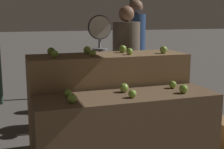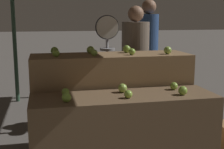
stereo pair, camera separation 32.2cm
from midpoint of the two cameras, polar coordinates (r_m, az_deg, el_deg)
The scene contains 18 objects.
display_counter_front at distance 3.11m, azimuth 5.25°, elevation -11.05°, with size 1.78×0.55×0.80m, color brown.
display_counter_back at distance 3.60m, azimuth 2.40°, elevation -5.24°, with size 1.78×0.55×1.13m, color olive.
apple_front_0 at distance 2.74m, azimuth -5.02°, elevation -4.24°, with size 0.08×0.08×0.08m, color #7AA338.
apple_front_1 at distance 2.88m, azimuth 6.21°, elevation -3.64°, with size 0.08×0.08×0.08m, color #84AD3D.
apple_front_2 at distance 3.09m, azimuth 15.76°, elevation -2.88°, with size 0.09×0.09×0.09m, color #84AD3D.
apple_front_3 at distance 2.96m, azimuth -5.45°, elevation -3.23°, with size 0.07×0.07×0.07m, color #7AA338.
apple_front_4 at distance 3.08m, azimuth 4.94°, elevation -2.52°, with size 0.09×0.09×0.09m, color #8EB247.
apple_front_5 at distance 3.29m, azimuth 14.02°, elevation -2.07°, with size 0.08×0.08×0.08m, color #84AD3D.
apple_back_0 at distance 3.28m, azimuth -7.47°, elevation 3.86°, with size 0.08×0.08×0.08m, color #84AD3D.
apple_back_1 at distance 3.33m, azimuth -0.50°, elevation 3.97°, with size 0.07×0.07×0.07m, color #8EB247.
apple_back_2 at distance 3.45m, azimuth 6.36°, elevation 4.16°, with size 0.07×0.07×0.07m, color #84AD3D.
apple_back_3 at distance 3.59m, azimuth 12.70°, elevation 4.34°, with size 0.09×0.09×0.09m, color #8EB247.
apple_back_4 at distance 3.49m, azimuth -7.88°, elevation 4.32°, with size 0.09×0.09×0.09m, color #7AA338.
apple_back_5 at distance 3.54m, azimuth -1.36°, elevation 4.50°, with size 0.09×0.09×0.09m, color #8EB247.
apple_back_6 at distance 3.64m, azimuth 5.25°, elevation 4.66°, with size 0.09×0.09×0.09m, color #7AA338.
produce_scale at distance 4.14m, azimuth 1.36°, elevation 5.14°, with size 0.32×0.20×1.56m.
person_vendor_at_scale at distance 4.47m, azimuth 6.33°, elevation 3.12°, with size 0.40×0.40×1.69m.
person_customer_left at distance 5.31m, azimuth 8.37°, elevation 5.33°, with size 0.35×0.35×1.82m.
Camera 2 is at (-0.74, -2.79, 1.55)m, focal length 50.00 mm.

